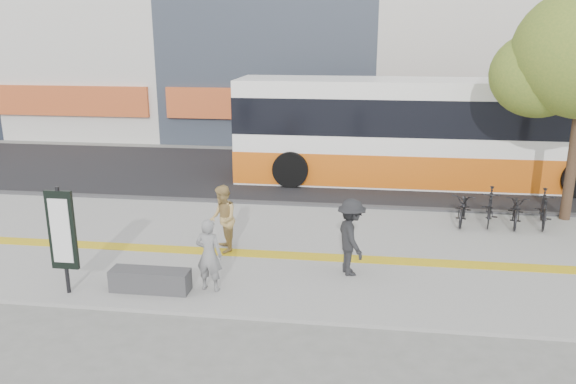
# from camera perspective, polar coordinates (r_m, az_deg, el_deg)

# --- Properties ---
(ground) EXTENTS (120.00, 120.00, 0.00)m
(ground) POSITION_cam_1_polar(r_m,az_deg,el_deg) (12.27, -0.14, -8.61)
(ground) COLOR slate
(ground) RESTS_ON ground
(sidewalk) EXTENTS (40.00, 7.00, 0.08)m
(sidewalk) POSITION_cam_1_polar(r_m,az_deg,el_deg) (13.62, 0.72, -5.86)
(sidewalk) COLOR slate
(sidewalk) RESTS_ON ground
(tactile_strip) EXTENTS (40.00, 0.45, 0.01)m
(tactile_strip) POSITION_cam_1_polar(r_m,az_deg,el_deg) (13.15, 0.46, -6.48)
(tactile_strip) COLOR gold
(tactile_strip) RESTS_ON sidewalk
(street) EXTENTS (40.00, 8.00, 0.06)m
(street) POSITION_cam_1_polar(r_m,az_deg,el_deg) (20.74, 3.26, 1.75)
(street) COLOR black
(street) RESTS_ON ground
(curb) EXTENTS (40.00, 0.25, 0.14)m
(curb) POSITION_cam_1_polar(r_m,az_deg,el_deg) (16.89, 2.18, -1.40)
(curb) COLOR #333336
(curb) RESTS_ON ground
(bench) EXTENTS (1.60, 0.45, 0.45)m
(bench) POSITION_cam_1_polar(r_m,az_deg,el_deg) (11.71, -13.84, -8.71)
(bench) COLOR #333336
(bench) RESTS_ON sidewalk
(signboard) EXTENTS (0.55, 0.10, 2.20)m
(signboard) POSITION_cam_1_polar(r_m,az_deg,el_deg) (11.75, -22.02, -3.79)
(signboard) COLOR black
(signboard) RESTS_ON sidewalk
(bus) EXTENTS (13.22, 3.14, 3.52)m
(bus) POSITION_cam_1_polar(r_m,az_deg,el_deg) (19.97, 14.12, 5.69)
(bus) COLOR white
(bus) RESTS_ON street
(bicycle_row) EXTENTS (2.97, 1.77, 0.98)m
(bicycle_row) POSITION_cam_1_polar(r_m,az_deg,el_deg) (16.18, 20.97, -1.50)
(bicycle_row) COLOR black
(bicycle_row) RESTS_ON sidewalk
(seated_woman) EXTENTS (0.60, 0.44, 1.51)m
(seated_woman) POSITION_cam_1_polar(r_m,az_deg,el_deg) (11.32, -8.05, -6.37)
(seated_woman) COLOR black
(seated_woman) RESTS_ON sidewalk
(pedestrian_tan) EXTENTS (0.84, 0.94, 1.60)m
(pedestrian_tan) POSITION_cam_1_polar(r_m,az_deg,el_deg) (13.25, -6.67, -2.74)
(pedestrian_tan) COLOR tan
(pedestrian_tan) RESTS_ON sidewalk
(pedestrian_dark) EXTENTS (0.95, 1.22, 1.67)m
(pedestrian_dark) POSITION_cam_1_polar(r_m,az_deg,el_deg) (11.99, 6.44, -4.59)
(pedestrian_dark) COLOR black
(pedestrian_dark) RESTS_ON sidewalk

